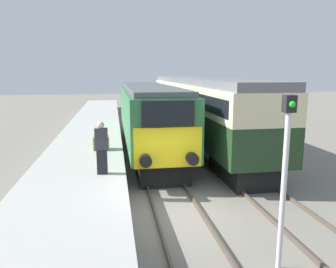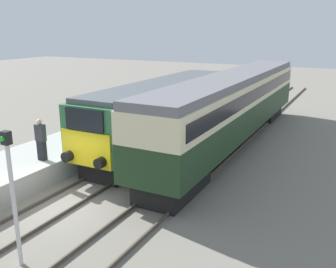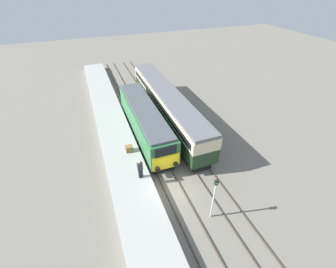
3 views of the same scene
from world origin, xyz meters
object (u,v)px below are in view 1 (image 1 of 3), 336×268
(locomotive, at_px, (149,115))
(person_on_platform, at_px, (102,148))
(passenger_carriage, at_px, (198,103))
(signal_post, at_px, (285,170))
(luggage_crate, at_px, (101,143))

(locomotive, xyz_separation_m, person_on_platform, (-2.35, -6.82, -0.21))
(passenger_carriage, height_order, signal_post, passenger_carriage)
(passenger_carriage, bearing_deg, person_on_platform, -122.36)
(locomotive, bearing_deg, signal_post, -81.78)
(locomotive, distance_m, luggage_crate, 4.07)
(locomotive, height_order, person_on_platform, locomotive)
(person_on_platform, relative_size, luggage_crate, 2.64)
(person_on_platform, bearing_deg, luggage_crate, 92.40)
(passenger_carriage, height_order, person_on_platform, passenger_carriage)
(signal_post, bearing_deg, person_on_platform, 129.31)
(locomotive, relative_size, luggage_crate, 19.65)
(locomotive, height_order, passenger_carriage, passenger_carriage)
(passenger_carriage, bearing_deg, locomotive, -146.33)
(locomotive, distance_m, passenger_carriage, 4.11)
(signal_post, bearing_deg, luggage_crate, 115.89)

